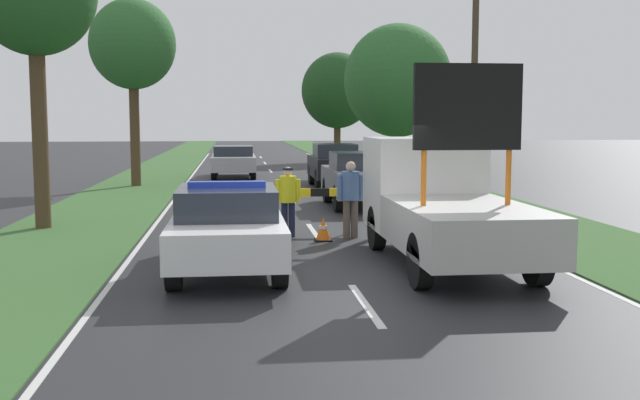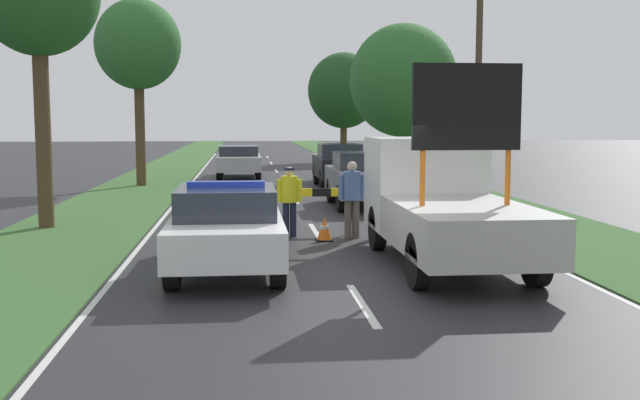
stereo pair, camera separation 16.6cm
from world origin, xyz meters
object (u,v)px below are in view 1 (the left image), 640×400
object	(u,v)px
queued_car_suv_grey	(358,178)
roadside_tree_mid_right	(133,45)
traffic_cone_centre_front	(323,229)
roadside_tree_mid_left	(337,91)
queued_car_sedan_silver	(233,161)
traffic_cone_near_police	(264,221)
police_officer	(288,196)
road_barrier	(310,196)
pedestrian_civilian	(351,193)
roadside_tree_near_right	(398,81)
queued_car_sedan_black	(334,164)
police_car	(228,227)
utility_pole	(475,60)
work_truck	(441,201)

from	to	relation	value
queued_car_suv_grey	roadside_tree_mid_right	distance (m)	11.69
traffic_cone_centre_front	roadside_tree_mid_left	distance (m)	30.88
traffic_cone_centre_front	queued_car_sedan_silver	distance (m)	18.18
queued_car_sedan_silver	traffic_cone_near_police	bearing A→B (deg)	92.43
police_officer	queued_car_sedan_silver	size ratio (longest dim) A/B	0.36
road_barrier	pedestrian_civilian	xyz separation A→B (m)	(0.79, -0.93, 0.15)
police_officer	roadside_tree_near_right	xyz separation A→B (m)	(6.42, 18.13, 3.46)
pedestrian_civilian	roadside_tree_mid_right	world-z (taller)	roadside_tree_mid_right
roadside_tree_mid_right	traffic_cone_near_police	bearing A→B (deg)	-70.21
queued_car_sedan_black	police_officer	bearing A→B (deg)	77.69
roadside_tree_near_right	roadside_tree_mid_right	distance (m)	12.42
police_car	roadside_tree_mid_right	size ratio (longest dim) A/B	0.63
queued_car_sedan_silver	utility_pole	size ratio (longest dim) A/B	0.50
work_truck	police_officer	xyz separation A→B (m)	(-2.58, 3.10, -0.18)
traffic_cone_near_police	roadside_tree_mid_left	bearing A→B (deg)	78.83
traffic_cone_near_police	queued_car_sedan_black	world-z (taller)	queued_car_sedan_black
police_car	queued_car_sedan_black	distance (m)	16.38
pedestrian_civilian	utility_pole	size ratio (longest dim) A/B	0.20
police_car	roadside_tree_near_right	distance (m)	23.37
queued_car_sedan_silver	roadside_tree_near_right	bearing A→B (deg)	-175.14
road_barrier	pedestrian_civilian	world-z (taller)	pedestrian_civilian
queued_car_sedan_black	utility_pole	distance (m)	7.96
work_truck	queued_car_sedan_silver	distance (m)	20.93
queued_car_sedan_black	roadside_tree_mid_right	world-z (taller)	roadside_tree_mid_right
road_barrier	traffic_cone_centre_front	bearing A→B (deg)	-89.01
pedestrian_civilian	queued_car_sedan_black	xyz separation A→B (m)	(1.32, 12.53, -0.12)
police_car	traffic_cone_centre_front	world-z (taller)	police_car
work_truck	road_barrier	distance (m)	4.28
roadside_tree_near_right	utility_pole	bearing A→B (deg)	-91.31
road_barrier	queued_car_sedan_silver	xyz separation A→B (m)	(-1.78, 16.82, -0.08)
traffic_cone_centre_front	roadside_tree_near_right	distance (m)	20.01
road_barrier	traffic_cone_near_police	size ratio (longest dim) A/B	5.22
police_officer	pedestrian_civilian	world-z (taller)	pedestrian_civilian
queued_car_sedan_silver	roadside_tree_mid_right	world-z (taller)	roadside_tree_mid_right
work_truck	roadside_tree_mid_left	distance (m)	33.04
traffic_cone_centre_front	queued_car_sedan_silver	size ratio (longest dim) A/B	0.12
road_barrier	traffic_cone_centre_front	world-z (taller)	road_barrier
roadside_tree_mid_left	utility_pole	world-z (taller)	utility_pole
roadside_tree_near_right	traffic_cone_near_police	bearing A→B (deg)	-111.89
traffic_cone_centre_front	roadside_tree_mid_right	world-z (taller)	roadside_tree_mid_right
traffic_cone_near_police	roadside_tree_mid_right	bearing A→B (deg)	109.79
police_officer	road_barrier	bearing A→B (deg)	-132.22
work_truck	traffic_cone_near_police	world-z (taller)	work_truck
queued_car_sedan_black	roadside_tree_mid_right	bearing A→B (deg)	-7.98
traffic_cone_near_police	utility_pole	distance (m)	9.39
police_officer	roadside_tree_mid_right	bearing A→B (deg)	-71.27
work_truck	queued_car_sedan_black	world-z (taller)	work_truck
road_barrier	roadside_tree_mid_left	xyz separation A→B (m)	(4.62, 29.02, 3.53)
pedestrian_civilian	roadside_tree_mid_right	bearing A→B (deg)	115.95
queued_car_suv_grey	utility_pole	world-z (taller)	utility_pole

